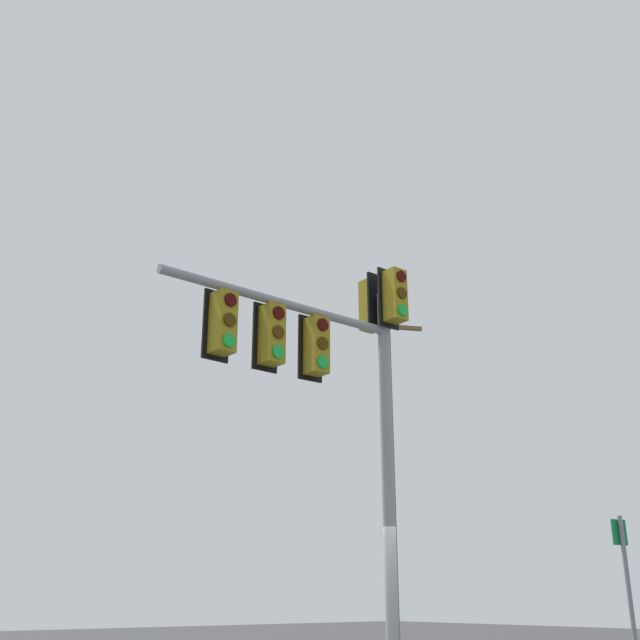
# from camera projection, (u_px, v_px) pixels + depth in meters

# --- Properties ---
(signal_mast_assembly) EXTENTS (4.42, 0.96, 6.76)m
(signal_mast_assembly) POSITION_uv_depth(u_px,v_px,m) (337.00, 367.00, 12.16)
(signal_mast_assembly) COLOR gray
(signal_mast_assembly) RESTS_ON ground
(utility_pole_wooden) EXTENTS (2.14, 1.19, 10.59)m
(utility_pole_wooden) POSITION_uv_depth(u_px,v_px,m) (389.00, 454.00, 22.85)
(utility_pole_wooden) COLOR brown
(utility_pole_wooden) RESTS_ON ground
(route_sign_primary) EXTENTS (0.30, 0.11, 2.61)m
(route_sign_primary) POSITION_uv_depth(u_px,v_px,m) (628.00, 591.00, 11.14)
(route_sign_primary) COLOR slate
(route_sign_primary) RESTS_ON ground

